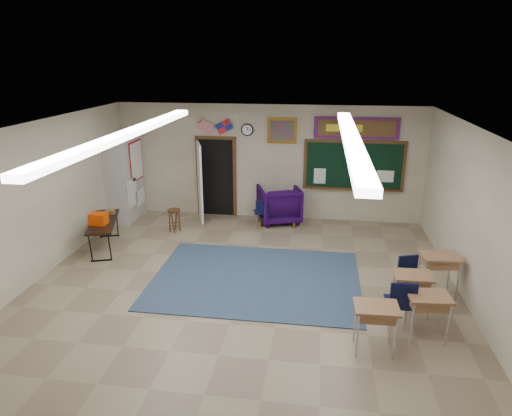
# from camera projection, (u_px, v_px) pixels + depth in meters

# --- Properties ---
(floor) EXTENTS (9.00, 9.00, 0.00)m
(floor) POSITION_uv_depth(u_px,v_px,m) (239.00, 299.00, 8.20)
(floor) COLOR gray
(floor) RESTS_ON ground
(back_wall) EXTENTS (8.00, 0.04, 3.00)m
(back_wall) POSITION_uv_depth(u_px,v_px,m) (268.00, 162.00, 11.95)
(back_wall) COLOR beige
(back_wall) RESTS_ON floor
(left_wall) EXTENTS (0.04, 9.00, 3.00)m
(left_wall) POSITION_uv_depth(u_px,v_px,m) (21.00, 210.00, 8.26)
(left_wall) COLOR beige
(left_wall) RESTS_ON floor
(right_wall) EXTENTS (0.04, 9.00, 3.00)m
(right_wall) POSITION_uv_depth(u_px,v_px,m) (487.00, 233.00, 7.19)
(right_wall) COLOR beige
(right_wall) RESTS_ON floor
(ceiling) EXTENTS (8.00, 9.00, 0.04)m
(ceiling) POSITION_uv_depth(u_px,v_px,m) (236.00, 132.00, 7.25)
(ceiling) COLOR silver
(ceiling) RESTS_ON back_wall
(area_rug) EXTENTS (4.00, 3.00, 0.02)m
(area_rug) POSITION_uv_depth(u_px,v_px,m) (256.00, 279.00, 8.92)
(area_rug) COLOR #2F455B
(area_rug) RESTS_ON floor
(fluorescent_strips) EXTENTS (3.86, 6.00, 0.10)m
(fluorescent_strips) POSITION_uv_depth(u_px,v_px,m) (236.00, 136.00, 7.27)
(fluorescent_strips) COLOR white
(fluorescent_strips) RESTS_ON ceiling
(doorway) EXTENTS (1.10, 0.89, 2.16)m
(doorway) POSITION_uv_depth(u_px,v_px,m) (212.00, 178.00, 12.15)
(doorway) COLOR black
(doorway) RESTS_ON back_wall
(chalkboard) EXTENTS (2.55, 0.14, 1.30)m
(chalkboard) POSITION_uv_depth(u_px,v_px,m) (354.00, 167.00, 11.63)
(chalkboard) COLOR #502E16
(chalkboard) RESTS_ON back_wall
(bulletin_board) EXTENTS (2.10, 0.05, 0.55)m
(bulletin_board) POSITION_uv_depth(u_px,v_px,m) (356.00, 128.00, 11.32)
(bulletin_board) COLOR #A60E17
(bulletin_board) RESTS_ON back_wall
(framed_art_print) EXTENTS (0.75, 0.05, 0.65)m
(framed_art_print) POSITION_uv_depth(u_px,v_px,m) (282.00, 131.00, 11.60)
(framed_art_print) COLOR #90621B
(framed_art_print) RESTS_ON back_wall
(wall_clock) EXTENTS (0.32, 0.05, 0.32)m
(wall_clock) POSITION_uv_depth(u_px,v_px,m) (247.00, 130.00, 11.73)
(wall_clock) COLOR black
(wall_clock) RESTS_ON back_wall
(wall_flags) EXTENTS (1.16, 0.06, 0.70)m
(wall_flags) POSITION_uv_depth(u_px,v_px,m) (215.00, 124.00, 11.77)
(wall_flags) COLOR red
(wall_flags) RESTS_ON back_wall
(storage_cabinet) EXTENTS (0.59, 1.25, 2.20)m
(storage_cabinet) POSITION_uv_depth(u_px,v_px,m) (125.00, 178.00, 11.97)
(storage_cabinet) COLOR #AAAAA5
(storage_cabinet) RESTS_ON floor
(wingback_armchair) EXTENTS (1.30, 1.32, 0.95)m
(wingback_armchair) POSITION_uv_depth(u_px,v_px,m) (279.00, 204.00, 11.90)
(wingback_armchair) COLOR #1E0538
(wingback_armchair) RESTS_ON floor
(student_chair_reading) EXTENTS (0.47, 0.47, 0.75)m
(student_chair_reading) POSITION_uv_depth(u_px,v_px,m) (261.00, 213.00, 11.58)
(student_chair_reading) COLOR black
(student_chair_reading) RESTS_ON floor
(student_chair_desk_a) EXTENTS (0.47, 0.47, 0.90)m
(student_chair_desk_a) POSITION_uv_depth(u_px,v_px,m) (399.00, 304.00, 7.17)
(student_chair_desk_a) COLOR black
(student_chair_desk_a) RESTS_ON floor
(student_chair_desk_b) EXTENTS (0.52, 0.52, 0.81)m
(student_chair_desk_b) POSITION_uv_depth(u_px,v_px,m) (411.00, 281.00, 7.99)
(student_chair_desk_b) COLOR black
(student_chair_desk_b) RESTS_ON floor
(student_desk_front_left) EXTENTS (0.63, 0.48, 0.74)m
(student_desk_front_left) POSITION_uv_depth(u_px,v_px,m) (411.00, 292.00, 7.60)
(student_desk_front_left) COLOR #9D6D49
(student_desk_front_left) RESTS_ON floor
(student_desk_front_right) EXTENTS (0.72, 0.57, 0.80)m
(student_desk_front_right) POSITION_uv_depth(u_px,v_px,m) (438.00, 273.00, 8.19)
(student_desk_front_right) COLOR #9D6D49
(student_desk_front_right) RESTS_ON floor
(student_desk_back_left) EXTENTS (0.64, 0.49, 0.76)m
(student_desk_back_left) POSITION_uv_depth(u_px,v_px,m) (375.00, 326.00, 6.62)
(student_desk_back_left) COLOR #9D6D49
(student_desk_back_left) RESTS_ON floor
(student_desk_back_right) EXTENTS (0.66, 0.52, 0.75)m
(student_desk_back_right) POSITION_uv_depth(u_px,v_px,m) (427.00, 315.00, 6.92)
(student_desk_back_right) COLOR #9D6D49
(student_desk_back_right) RESTS_ON floor
(folding_table) EXTENTS (1.01, 1.69, 0.91)m
(folding_table) POSITION_uv_depth(u_px,v_px,m) (104.00, 233.00, 10.25)
(folding_table) COLOR black
(folding_table) RESTS_ON floor
(wooden_stool) EXTENTS (0.32, 0.32, 0.57)m
(wooden_stool) POSITION_uv_depth(u_px,v_px,m) (174.00, 220.00, 11.27)
(wooden_stool) COLOR #523618
(wooden_stool) RESTS_ON floor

